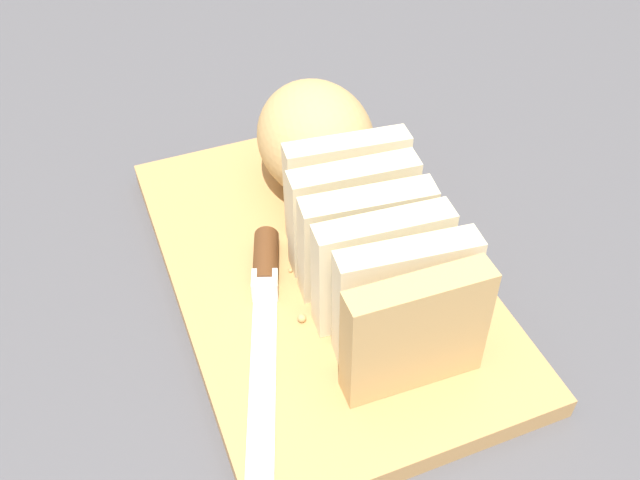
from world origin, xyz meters
TOP-DOWN VIEW (x-y plane):
  - ground_plane at (0.00, 0.00)m, footprint 3.00×3.00m
  - cutting_board at (0.00, 0.00)m, footprint 0.41×0.27m
  - bread_loaf at (-0.03, 0.03)m, footprint 0.33×0.12m
  - bread_knife at (0.03, -0.06)m, footprint 0.29×0.11m
  - crumb_near_knife at (0.06, -0.03)m, footprint 0.01×0.01m
  - crumb_near_loaf at (-0.00, -0.03)m, footprint 0.00×0.00m
  - crumb_stray_left at (-0.07, 0.02)m, footprint 0.00×0.00m
  - crumb_stray_right at (-0.05, 0.01)m, footprint 0.01×0.01m

SIDE VIEW (x-z plane):
  - ground_plane at x=0.00m, z-range 0.00..0.00m
  - cutting_board at x=0.00m, z-range 0.00..0.02m
  - crumb_near_loaf at x=0.00m, z-range 0.02..0.02m
  - crumb_stray_left at x=-0.07m, z-range 0.02..0.02m
  - crumb_stray_right at x=-0.05m, z-range 0.02..0.03m
  - crumb_near_knife at x=0.06m, z-range 0.02..0.03m
  - bread_knife at x=0.03m, z-range 0.02..0.04m
  - bread_loaf at x=-0.03m, z-range 0.02..0.12m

